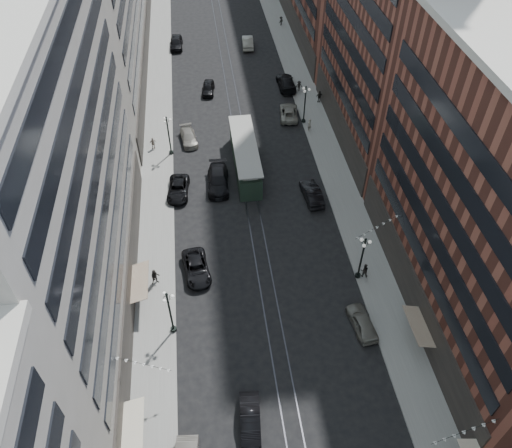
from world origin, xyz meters
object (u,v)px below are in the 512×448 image
pedestrian_5 (142,276)px  pedestrian_extra_1 (320,97)px  car_14 (248,42)px  car_extra_0 (218,180)px  car_5 (250,420)px  car_13 (208,88)px  car_4 (362,322)px  streetcar (245,157)px  pedestrian_2 (155,277)px  car_2 (196,268)px  car_11 (289,112)px  lamppost_se_mid (305,103)px  car_7 (178,189)px  car_10 (312,193)px  car_12 (286,82)px  pedestrian_9 (299,86)px  pedestrian_extra_0 (281,21)px  lamppost_se_far (362,257)px  car_8 (189,137)px  pedestrian_8 (309,125)px  pedestrian_6 (153,143)px  lamppost_sw_mid (169,134)px  car_9 (176,43)px  pedestrian_7 (364,270)px  lamppost_sw_far (170,311)px

pedestrian_5 → pedestrian_extra_1: bearing=72.9°
car_14 → car_extra_0: 37.14m
car_5 → car_13: bearing=94.6°
car_4 → streetcar: bearing=-78.4°
pedestrian_extra_1 → streetcar: bearing=51.6°
car_13 → pedestrian_2: bearing=-94.2°
streetcar → car_5: size_ratio=2.86×
car_2 → car_11: bearing=55.2°
lamppost_se_mid → streetcar: bearing=-135.6°
car_13 → pedestrian_5: pedestrian_5 is taller
streetcar → car_7: streetcar is taller
car_10 → car_12: car_12 is taller
pedestrian_9 → pedestrian_extra_0: (1.14, 23.66, -0.02)m
car_5 → car_11: (10.68, 43.14, -0.01)m
lamppost_se_far → car_4: lamppost_se_far is taller
car_5 → pedestrian_5: pedestrian_5 is taller
car_13 → car_14: car_14 is taller
car_10 → car_extra_0: (-10.65, 3.75, 0.06)m
car_8 → pedestrian_8: size_ratio=2.61×
pedestrian_9 → car_5: bearing=-103.7°
car_8 → car_10: car_10 is taller
lamppost_se_far → car_8: lamppost_se_far is taller
car_14 → pedestrian_6: size_ratio=3.17×
car_8 → pedestrian_9: size_ratio=2.91×
pedestrian_5 → pedestrian_extra_0: 62.47m
lamppost_sw_mid → lamppost_se_mid: same height
car_9 → pedestrian_7: bearing=-69.4°
car_11 → pedestrian_2: bearing=64.9°
car_2 → car_14: (10.97, 49.60, 0.13)m
pedestrian_2 → pedestrian_7: 20.69m
car_10 → car_extra_0: car_extra_0 is taller
pedestrian_6 → pedestrian_extra_1: size_ratio=0.90×
car_2 → pedestrian_7: pedestrian_7 is taller
car_14 → car_2: bearing=81.7°
car_extra_0 → lamppost_se_far: bearing=-47.9°
pedestrian_2 → pedestrian_5: 1.41m
streetcar → pedestrian_extra_1: 18.60m
lamppost_se_far → car_12: (-0.80, 37.83, -2.23)m
lamppost_se_mid → car_extra_0: 17.74m
car_4 → car_13: (-11.45, 43.63, -0.02)m
car_2 → car_13: bearing=77.5°
lamppost_se_mid → pedestrian_8: size_ratio=3.05×
lamppost_se_mid → car_2: size_ratio=1.05×
pedestrian_9 → pedestrian_7: bearing=-89.1°
car_10 → pedestrian_6: size_ratio=3.05×
car_11 → car_13: 13.62m
lamppost_sw_far → lamppost_sw_mid: (0.00, 27.00, 0.00)m
lamppost_sw_far → lamppost_se_far: same height
pedestrian_2 → pedestrian_6: (-0.63, 22.62, -0.09)m
lamppost_se_mid → pedestrian_5: size_ratio=3.60×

